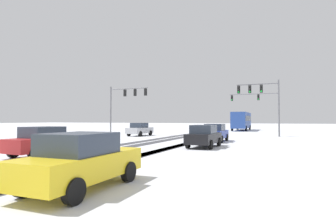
{
  "coord_description": "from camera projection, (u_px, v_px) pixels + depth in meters",
  "views": [
    {
      "loc": [
        10.58,
        -4.22,
        2.0
      ],
      "look_at": [
        0.0,
        21.02,
        2.8
      ],
      "focal_mm": 28.56,
      "sensor_mm": 36.0,
      "label": 1
    }
  ],
  "objects": [
    {
      "name": "wheel_track_left_lane",
      "position": [
        178.0,
        146.0,
        20.45
      ],
      "size": [
        0.95,
        33.03,
        0.01
      ],
      "primitive_type": "cube",
      "color": "#424247",
      "rests_on": "ground"
    },
    {
      "name": "car_blue_second",
      "position": [
        215.0,
        133.0,
        24.53
      ],
      "size": [
        1.84,
        4.1,
        1.62
      ],
      "color": "#233899",
      "rests_on": "ground"
    },
    {
      "name": "car_black_third",
      "position": [
        204.0,
        136.0,
        19.44
      ],
      "size": [
        1.87,
        4.12,
        1.62
      ],
      "color": "black",
      "rests_on": "ground"
    },
    {
      "name": "car_red_fourth",
      "position": [
        44.0,
        141.0,
        14.75
      ],
      "size": [
        1.98,
        4.17,
        1.62
      ],
      "color": "red",
      "rests_on": "ground"
    },
    {
      "name": "bus_oncoming",
      "position": [
        242.0,
        120.0,
        50.53
      ],
      "size": [
        2.77,
        11.03,
        3.38
      ],
      "color": "#284793",
      "rests_on": "ground"
    },
    {
      "name": "wheel_track_oncoming",
      "position": [
        127.0,
        144.0,
        22.21
      ],
      "size": [
        1.09,
        33.03,
        0.01
      ],
      "primitive_type": "cube",
      "color": "#424247",
      "rests_on": "ground"
    },
    {
      "name": "car_yellow_cab_fifth",
      "position": [
        81.0,
        161.0,
        7.72
      ],
      "size": [
        1.9,
        4.13,
        1.62
      ],
      "color": "yellow",
      "rests_on": "ground"
    },
    {
      "name": "wheel_track_center",
      "position": [
        143.0,
        144.0,
        21.64
      ],
      "size": [
        1.17,
        33.03,
        0.01
      ],
      "primitive_type": "cube",
      "color": "#424247",
      "rests_on": "ground"
    },
    {
      "name": "traffic_signal_far_right",
      "position": [
        261.0,
        103.0,
        41.92
      ],
      "size": [
        7.58,
        0.4,
        6.5
      ],
      "color": "slate",
      "rests_on": "ground"
    },
    {
      "name": "car_silver_lead",
      "position": [
        140.0,
        129.0,
        33.4
      ],
      "size": [
        1.94,
        4.16,
        1.62
      ],
      "color": "#B7BABF",
      "rests_on": "ground"
    },
    {
      "name": "traffic_signal_near_right",
      "position": [
        261.0,
        96.0,
        30.48
      ],
      "size": [
        4.67,
        0.47,
        6.5
      ],
      "color": "slate",
      "rests_on": "ground"
    },
    {
      "name": "sidewalk_kerb_right",
      "position": [
        304.0,
        153.0,
        15.78
      ],
      "size": [
        4.0,
        33.03,
        0.12
      ],
      "primitive_type": "cube",
      "color": "white",
      "rests_on": "ground"
    },
    {
      "name": "wheel_track_right_lane",
      "position": [
        178.0,
        146.0,
        20.48
      ],
      "size": [
        0.84,
        33.03,
        0.01
      ],
      "primitive_type": "cube",
      "color": "#424247",
      "rests_on": "ground"
    },
    {
      "name": "traffic_signal_near_left",
      "position": [
        125.0,
        99.0,
        35.27
      ],
      "size": [
        5.65,
        0.39,
        6.5
      ],
      "color": "slate",
      "rests_on": "ground"
    }
  ]
}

